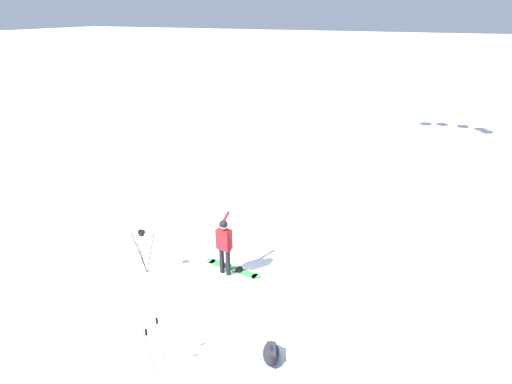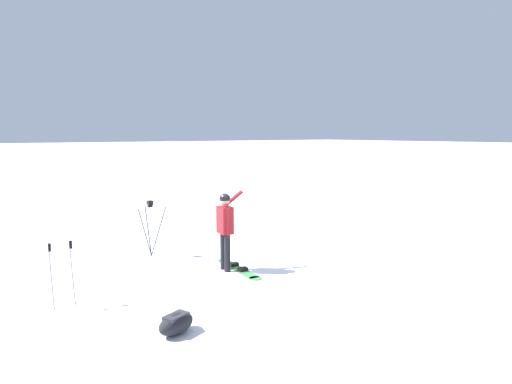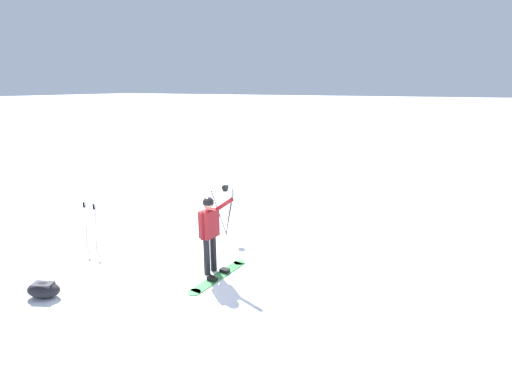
% 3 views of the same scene
% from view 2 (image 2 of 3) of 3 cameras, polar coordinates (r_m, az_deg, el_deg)
% --- Properties ---
extents(ground_plane, '(300.00, 300.00, 0.00)m').
position_cam_2_polar(ground_plane, '(10.10, -5.75, -10.49)').
color(ground_plane, white).
extents(snowboarder, '(0.71, 0.47, 1.79)m').
position_cam_2_polar(snowboarder, '(10.29, -3.83, -3.90)').
color(snowboarder, black).
rests_on(snowboarder, ground_plane).
extents(snowboard, '(0.43, 1.85, 0.10)m').
position_cam_2_polar(snowboard, '(10.59, -2.23, -9.46)').
color(snowboard, '#3F994C').
rests_on(snowboard, ground_plane).
extents(gear_bag_large, '(0.75, 0.58, 0.31)m').
position_cam_2_polar(gear_bag_large, '(7.47, -9.91, -15.77)').
color(gear_bag_large, black).
rests_on(gear_bag_large, ground_plane).
extents(camera_tripod, '(0.74, 0.58, 1.41)m').
position_cam_2_polar(camera_tripod, '(11.79, -13.02, -3.03)').
color(camera_tripod, '#262628').
rests_on(camera_tripod, ground_plane).
extents(ski_poles, '(0.40, 0.16, 1.18)m').
position_cam_2_polar(ski_poles, '(8.90, -23.07, -8.27)').
color(ski_poles, gray).
rests_on(ski_poles, ground_plane).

